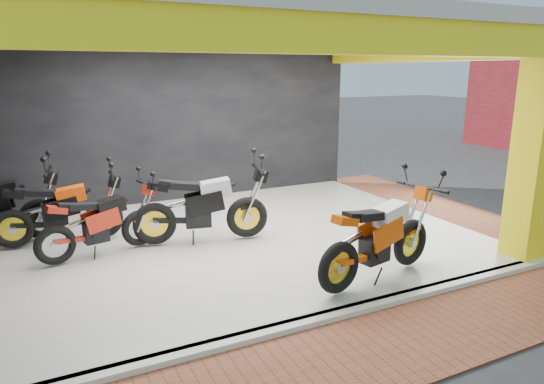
{
  "coord_description": "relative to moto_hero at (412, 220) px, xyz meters",
  "views": [
    {
      "loc": [
        -3.0,
        -5.45,
        2.94
      ],
      "look_at": [
        0.59,
        1.8,
        0.9
      ],
      "focal_mm": 32.0,
      "sensor_mm": 36.0,
      "label": 1
    }
  ],
  "objects": [
    {
      "name": "back_wall",
      "position": [
        -1.82,
        5.41,
        0.94
      ],
      "size": [
        8.2,
        0.2,
        3.5
      ],
      "primitive_type": "cube",
      "color": "black",
      "rests_on": "ground"
    },
    {
      "name": "header_beam_right",
      "position": [
        2.18,
        2.31,
        2.49
      ],
      "size": [
        0.3,
        6.4,
        0.4
      ],
      "primitive_type": "cube",
      "color": "yellow",
      "rests_on": "corner_column"
    },
    {
      "name": "moto_hero",
      "position": [
        0.0,
        0.0,
        0.0
      ],
      "size": [
        2.46,
        1.34,
        1.43
      ],
      "primitive_type": null,
      "rotation": [
        0.0,
        0.0,
        0.21
      ],
      "color": "#DA4C09",
      "rests_on": "showroom_floor"
    },
    {
      "name": "moto_row_a",
      "position": [
        -1.67,
        2.19,
        0.02
      ],
      "size": [
        2.53,
        1.39,
        1.46
      ],
      "primitive_type": null,
      "rotation": [
        0.0,
        0.0,
        -0.22
      ],
      "color": "black",
      "rests_on": "showroom_floor"
    },
    {
      "name": "showroom_ceiling",
      "position": [
        -1.82,
        2.31,
        2.79
      ],
      "size": [
        8.4,
        6.4,
        0.2
      ],
      "primitive_type": "cube",
      "color": "beige",
      "rests_on": "corner_column"
    },
    {
      "name": "paver_front",
      "position": [
        -1.82,
        -1.49,
        -0.8
      ],
      "size": [
        9.0,
        1.4,
        0.03
      ],
      "primitive_type": "cube",
      "color": "#9B4F32",
      "rests_on": "ground"
    },
    {
      "name": "showroom_floor",
      "position": [
        -1.82,
        2.31,
        -0.76
      ],
      "size": [
        8.0,
        6.0,
        0.1
      ],
      "primitive_type": "cube",
      "color": "white",
      "rests_on": "ground"
    },
    {
      "name": "moto_row_d",
      "position": [
        -4.86,
        3.7,
        0.0
      ],
      "size": [
        2.45,
        1.21,
        1.43
      ],
      "primitive_type": null,
      "rotation": [
        0.0,
        0.0,
        -0.15
      ],
      "color": "black",
      "rests_on": "showroom_floor"
    },
    {
      "name": "floor_kerb",
      "position": [
        -1.82,
        -0.71,
        -0.76
      ],
      "size": [
        8.0,
        0.2,
        0.1
      ],
      "primitive_type": "cube",
      "color": "white",
      "rests_on": "ground"
    },
    {
      "name": "moto_row_c",
      "position": [
        -3.88,
        3.28,
        -0.05
      ],
      "size": [
        2.22,
        0.97,
        1.32
      ],
      "primitive_type": null,
      "rotation": [
        0.0,
        0.0,
        -0.08
      ],
      "color": "black",
      "rests_on": "showroom_floor"
    },
    {
      "name": "paver_right",
      "position": [
        2.98,
        2.31,
        -0.8
      ],
      "size": [
        1.4,
        7.0,
        0.03
      ],
      "primitive_type": "cube",
      "color": "#9B4F32",
      "rests_on": "ground"
    },
    {
      "name": "moto_row_b",
      "position": [
        -3.42,
        2.61,
        -0.09
      ],
      "size": [
        2.14,
        1.15,
        1.24
      ],
      "primitive_type": null,
      "rotation": [
        0.0,
        0.0,
        0.21
      ],
      "color": "red",
      "rests_on": "showroom_floor"
    },
    {
      "name": "corner_column",
      "position": [
        1.93,
        -0.44,
        0.94
      ],
      "size": [
        0.5,
        0.5,
        3.5
      ],
      "primitive_type": "cube",
      "color": "yellow",
      "rests_on": "ground"
    },
    {
      "name": "header_beam_front",
      "position": [
        -1.82,
        -0.69,
        2.49
      ],
      "size": [
        8.4,
        0.3,
        0.4
      ],
      "primitive_type": "cube",
      "color": "yellow",
      "rests_on": "corner_column"
    },
    {
      "name": "ground",
      "position": [
        -1.82,
        0.31,
        -0.81
      ],
      "size": [
        80.0,
        80.0,
        0.0
      ],
      "primitive_type": "plane",
      "color": "#2D2D30",
      "rests_on": "ground"
    }
  ]
}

